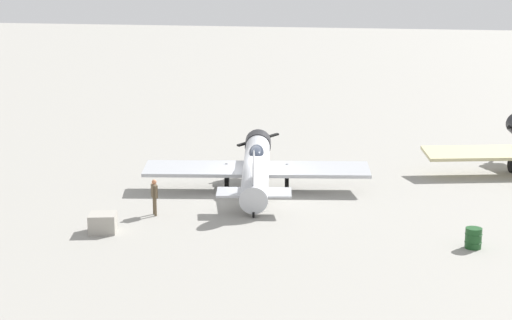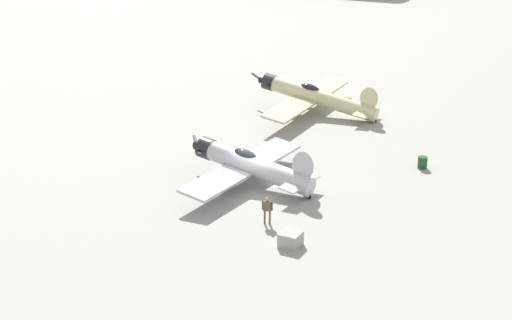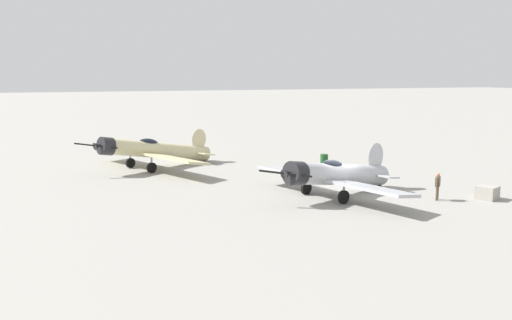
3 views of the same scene
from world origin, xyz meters
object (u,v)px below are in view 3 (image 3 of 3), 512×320
Objects in this scene: airplane_foreground at (335,175)px; fuel_drum at (324,159)px; equipment_crate at (487,193)px; ground_crew_mechanic at (438,184)px; airplane_mid_apron at (153,150)px.

fuel_drum is at bearing -133.34° from airplane_foreground.
equipment_crate is 15.10m from fuel_drum.
fuel_drum is at bearing 141.96° from ground_crew_mechanic.
airplane_mid_apron is at bearing 78.66° from fuel_drum.
airplane_mid_apron is 14.08m from fuel_drum.
airplane_foreground is 13.98× the size of fuel_drum.
equipment_crate is (-0.84, -3.00, -0.60)m from ground_crew_mechanic.
equipment_crate is at bearing 136.75° from airplane_foreground.
ground_crew_mechanic reaches higher than fuel_drum.
fuel_drum is at bearing 12.81° from equipment_crate.
ground_crew_mechanic is at bearing 132.31° from airplane_foreground.
airplane_mid_apron reaches higher than fuel_drum.
fuel_drum is (10.98, -4.97, -0.96)m from airplane_foreground.
airplane_mid_apron is 8.94× the size of equipment_crate.
equipment_crate is (-3.75, -8.32, -0.97)m from airplane_foreground.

